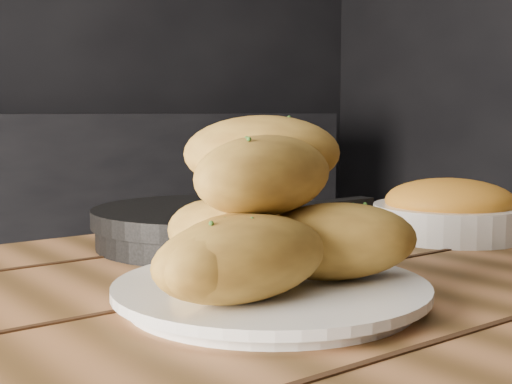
% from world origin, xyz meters
% --- Properties ---
extents(plate, '(0.26, 0.26, 0.02)m').
position_xyz_m(plate, '(-0.10, -0.08, 0.76)').
color(plate, silver).
rests_on(plate, table).
extents(bread_rolls, '(0.26, 0.21, 0.13)m').
position_xyz_m(bread_rolls, '(-0.11, -0.08, 0.82)').
color(bread_rolls, '#BB8E34').
rests_on(bread_rolls, plate).
extents(skillet, '(0.40, 0.27, 0.05)m').
position_xyz_m(skillet, '(0.01, 0.16, 0.77)').
color(skillet, black).
rests_on(skillet, table).
extents(bowl, '(0.19, 0.19, 0.07)m').
position_xyz_m(bowl, '(0.28, 0.03, 0.78)').
color(bowl, white).
rests_on(bowl, table).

